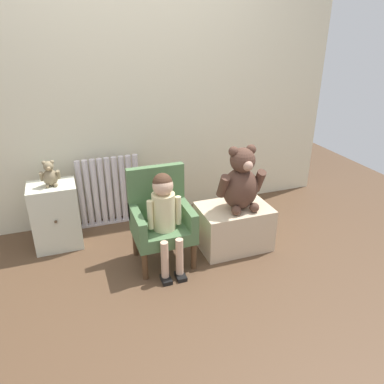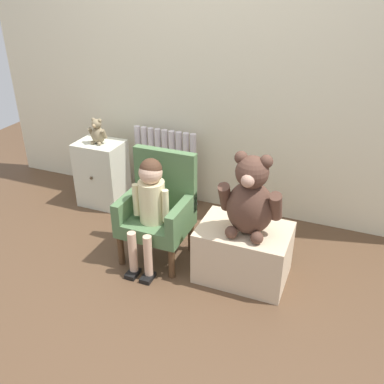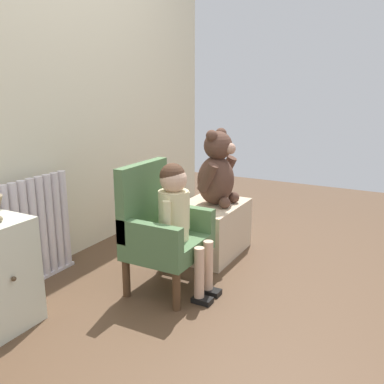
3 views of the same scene
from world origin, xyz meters
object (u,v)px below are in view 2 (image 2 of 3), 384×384
at_px(small_teddy_bear, 98,132).
at_px(radiator, 166,167).
at_px(low_bench, 243,252).
at_px(large_teddy_bear, 250,199).
at_px(small_dresser, 102,173).
at_px(child_figure, 150,198).
at_px(child_armchair, 159,208).

bearing_deg(small_teddy_bear, radiator, 27.91).
xyz_separation_m(low_bench, large_teddy_bear, (0.03, -0.03, 0.41)).
bearing_deg(small_dresser, radiator, 26.18).
bearing_deg(small_teddy_bear, child_figure, -37.53).
height_order(child_armchair, low_bench, child_armchair).
relative_size(small_dresser, low_bench, 0.97).
height_order(large_teddy_bear, small_teddy_bear, large_teddy_bear).
distance_m(small_dresser, low_bench, 1.45).
bearing_deg(radiator, small_teddy_bear, -152.09).
bearing_deg(child_armchair, radiator, 112.01).
xyz_separation_m(radiator, large_teddy_bear, (0.92, -0.76, 0.27)).
distance_m(low_bench, small_teddy_bear, 1.51).
xyz_separation_m(radiator, child_figure, (0.29, -0.82, 0.18)).
height_order(low_bench, large_teddy_bear, large_teddy_bear).
xyz_separation_m(small_dresser, large_teddy_bear, (1.39, -0.53, 0.31)).
distance_m(radiator, child_armchair, 0.76).
bearing_deg(small_teddy_bear, small_dresser, 121.50).
height_order(child_figure, large_teddy_bear, large_teddy_bear).
height_order(child_armchair, small_teddy_bear, small_teddy_bear).
xyz_separation_m(radiator, small_teddy_bear, (-0.46, -0.25, 0.32)).
bearing_deg(large_teddy_bear, child_figure, -174.72).
bearing_deg(radiator, low_bench, -39.43).
bearing_deg(child_figure, child_armchair, 90.00).
bearing_deg(child_figure, small_teddy_bear, 142.47).
bearing_deg(small_dresser, small_teddy_bear, -58.50).
height_order(small_dresser, large_teddy_bear, large_teddy_bear).
distance_m(small_dresser, child_figure, 0.98).
relative_size(small_dresser, child_armchair, 0.74).
distance_m(small_dresser, small_teddy_bear, 0.36).
relative_size(large_teddy_bear, small_teddy_bear, 2.52).
relative_size(child_armchair, low_bench, 1.30).
bearing_deg(child_figure, small_dresser, 142.13).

